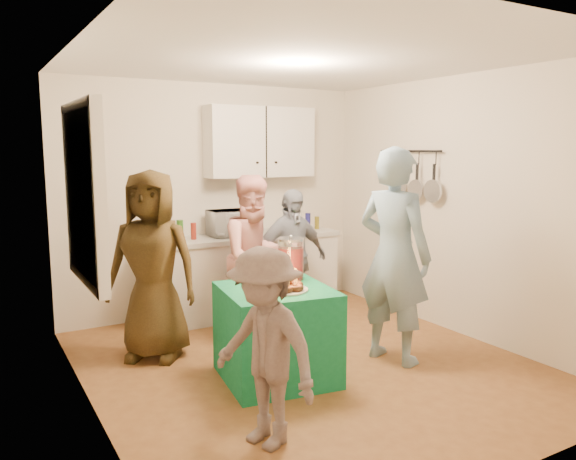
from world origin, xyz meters
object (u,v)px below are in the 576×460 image
woman_back_left (152,265)px  woman_back_right (291,258)px  punch_jar (291,260)px  man_birthday (394,256)px  microwave (233,223)px  child_near_left (265,348)px  counter (244,276)px  woman_back_center (256,258)px  party_table (276,333)px

woman_back_left → woman_back_right: (1.53, 0.17, -0.12)m
punch_jar → man_birthday: man_birthday is taller
microwave → child_near_left: 2.90m
man_birthday → child_near_left: (-1.66, -0.71, -0.31)m
microwave → woman_back_left: 1.45m
counter → woman_back_left: 1.60m
woman_back_right → woman_back_left: bearing=-174.6°
woman_back_left → microwave: bearing=73.0°
punch_jar → woman_back_right: woman_back_right is taller
woman_back_left → counter: bearing=70.2°
microwave → woman_back_left: woman_back_left is taller
woman_back_center → child_near_left: woman_back_center is taller
woman_back_left → woman_back_center: woman_back_left is taller
microwave → child_near_left: (-1.01, -2.68, -0.41)m
microwave → party_table: (-0.45, -1.81, -0.67)m
microwave → woman_back_left: size_ratio=0.31×
woman_back_left → woman_back_right: woman_back_left is taller
punch_jar → child_near_left: (-0.82, -1.08, -0.29)m
man_birthday → woman_back_center: 1.38m
counter → punch_jar: punch_jar is taller
punch_jar → woman_back_right: 1.11m
punch_jar → woman_back_center: woman_back_center is taller
counter → child_near_left: child_near_left is taller
woman_back_left → woman_back_right: size_ratio=1.16×
punch_jar → woman_back_left: 1.25m
punch_jar → woman_back_center: bearing=86.3°
punch_jar → child_near_left: size_ratio=0.27×
man_birthday → woman_back_center: bearing=16.6°
party_table → woman_back_left: size_ratio=0.50×
man_birthday → party_table: bearing=63.1°
party_table → woman_back_left: 1.30m
counter → woman_back_right: bearing=-70.7°
microwave → punch_jar: (-0.19, -1.60, -0.12)m
party_table → man_birthday: 1.24m
microwave → man_birthday: man_birthday is taller
woman_back_center → woman_back_right: bearing=18.4°
counter → woman_back_center: bearing=-107.7°
microwave → man_birthday: (0.64, -1.97, -0.11)m
woman_back_center → child_near_left: (-0.87, -1.83, -0.17)m
counter → microwave: size_ratio=4.22×
microwave → woman_back_right: bearing=-58.7°
punch_jar → woman_back_center: size_ratio=0.21×
punch_jar → child_near_left: bearing=-127.4°
party_table → punch_jar: (0.26, 0.21, 0.55)m
punch_jar → microwave: bearing=83.3°
man_birthday → child_near_left: 1.83m
counter → microwave: 0.64m
microwave → woman_back_left: (-1.17, -0.83, -0.21)m
microwave → woman_back_right: (0.36, -0.67, -0.32)m
counter → woman_back_right: size_ratio=1.50×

